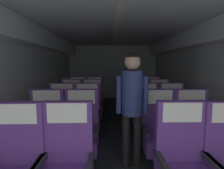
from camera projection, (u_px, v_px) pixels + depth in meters
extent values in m
cube|color=#23282D|center=(116.00, 131.00, 3.75)|extent=(3.84, 7.63, 0.02)
cube|color=silver|center=(28.00, 80.00, 3.58)|extent=(0.08, 7.23, 2.20)
cube|color=silver|center=(203.00, 80.00, 3.65)|extent=(0.08, 7.23, 2.20)
cube|color=silver|center=(117.00, 26.00, 3.48)|extent=(3.72, 7.23, 0.06)
cube|color=#B6BBBB|center=(113.00, 72.00, 7.23)|extent=(3.72, 0.06, 2.20)
cube|color=silver|center=(36.00, 37.00, 3.48)|extent=(0.31, 6.94, 0.36)
cube|color=silver|center=(196.00, 37.00, 3.54)|extent=(0.31, 6.94, 0.36)
cube|color=white|center=(117.00, 28.00, 3.49)|extent=(0.12, 6.51, 0.02)
cylinder|color=white|center=(201.00, 78.00, 3.64)|extent=(0.01, 0.26, 0.26)
cylinder|color=white|center=(178.00, 74.00, 4.84)|extent=(0.01, 0.26, 0.26)
cylinder|color=white|center=(165.00, 72.00, 6.04)|extent=(0.01, 0.26, 0.26)
cube|color=#5B3384|center=(20.00, 133.00, 1.77)|extent=(0.49, 0.09, 0.64)
cube|color=#28282D|center=(36.00, 165.00, 1.60)|extent=(0.05, 0.42, 0.06)
cube|color=silver|center=(16.00, 114.00, 1.69)|extent=(0.40, 0.01, 0.20)
cube|color=#5B3384|center=(69.00, 132.00, 1.80)|extent=(0.49, 0.09, 0.64)
cube|color=#28282D|center=(90.00, 163.00, 1.63)|extent=(0.05, 0.42, 0.06)
cube|color=#28282D|center=(39.00, 164.00, 1.62)|extent=(0.05, 0.42, 0.06)
cube|color=silver|center=(67.00, 113.00, 1.73)|extent=(0.40, 0.01, 0.20)
cube|color=#28282D|center=(215.00, 163.00, 1.63)|extent=(0.05, 0.42, 0.06)
cube|color=#5B3384|center=(180.00, 131.00, 1.82)|extent=(0.49, 0.09, 0.64)
cube|color=#28282D|center=(212.00, 162.00, 1.65)|extent=(0.05, 0.42, 0.06)
cube|color=#28282D|center=(162.00, 163.00, 1.64)|extent=(0.05, 0.42, 0.06)
cube|color=silver|center=(182.00, 113.00, 1.75)|extent=(0.40, 0.01, 0.20)
cube|color=#38383D|center=(45.00, 157.00, 2.49)|extent=(0.18, 0.18, 0.21)
cube|color=#5B3384|center=(45.00, 143.00, 2.47)|extent=(0.49, 0.50, 0.21)
cube|color=#5B3384|center=(48.00, 110.00, 2.62)|extent=(0.49, 0.09, 0.64)
cube|color=#28282D|center=(61.00, 130.00, 2.45)|extent=(0.05, 0.42, 0.06)
cube|color=#28282D|center=(27.00, 130.00, 2.44)|extent=(0.05, 0.42, 0.06)
cube|color=silver|center=(46.00, 97.00, 2.55)|extent=(0.40, 0.01, 0.20)
cube|color=#38383D|center=(81.00, 157.00, 2.51)|extent=(0.18, 0.18, 0.21)
cube|color=#5B3384|center=(81.00, 143.00, 2.48)|extent=(0.49, 0.50, 0.21)
cube|color=#5B3384|center=(82.00, 110.00, 2.63)|extent=(0.49, 0.09, 0.64)
cube|color=#28282D|center=(97.00, 130.00, 2.46)|extent=(0.05, 0.42, 0.06)
cube|color=#28282D|center=(63.00, 130.00, 2.45)|extent=(0.05, 0.42, 0.06)
cube|color=silver|center=(81.00, 97.00, 2.56)|extent=(0.40, 0.01, 0.20)
cube|color=#38383D|center=(194.00, 157.00, 2.51)|extent=(0.18, 0.18, 0.21)
cube|color=#5B3384|center=(195.00, 143.00, 2.48)|extent=(0.49, 0.50, 0.21)
cube|color=#5B3384|center=(190.00, 110.00, 2.64)|extent=(0.49, 0.09, 0.64)
cube|color=#28282D|center=(212.00, 130.00, 2.46)|extent=(0.05, 0.42, 0.06)
cube|color=#28282D|center=(179.00, 130.00, 2.46)|extent=(0.05, 0.42, 0.06)
cube|color=silver|center=(192.00, 97.00, 2.56)|extent=(0.40, 0.01, 0.20)
cube|color=#38383D|center=(160.00, 157.00, 2.51)|extent=(0.18, 0.18, 0.21)
cube|color=#5B3384|center=(161.00, 143.00, 2.49)|extent=(0.49, 0.50, 0.21)
cube|color=#5B3384|center=(158.00, 110.00, 2.64)|extent=(0.49, 0.09, 0.64)
cube|color=#28282D|center=(178.00, 129.00, 2.47)|extent=(0.05, 0.42, 0.06)
cube|color=#28282D|center=(144.00, 130.00, 2.46)|extent=(0.05, 0.42, 0.06)
cube|color=silver|center=(159.00, 97.00, 2.57)|extent=(0.40, 0.01, 0.20)
cube|color=#38383D|center=(61.00, 135.00, 3.30)|extent=(0.18, 0.18, 0.21)
cube|color=#753D8E|center=(61.00, 124.00, 3.27)|extent=(0.49, 0.50, 0.21)
cube|color=#753D8E|center=(63.00, 99.00, 3.42)|extent=(0.49, 0.09, 0.64)
cube|color=#28282D|center=(73.00, 114.00, 3.25)|extent=(0.05, 0.42, 0.06)
cube|color=#28282D|center=(48.00, 114.00, 3.24)|extent=(0.05, 0.42, 0.06)
cube|color=silver|center=(62.00, 89.00, 3.35)|extent=(0.40, 0.01, 0.20)
cube|color=#38383D|center=(87.00, 134.00, 3.31)|extent=(0.18, 0.18, 0.21)
cube|color=#753D8E|center=(87.00, 124.00, 3.28)|extent=(0.49, 0.50, 0.21)
cube|color=#753D8E|center=(88.00, 99.00, 3.43)|extent=(0.49, 0.09, 0.64)
cube|color=#28282D|center=(99.00, 113.00, 3.26)|extent=(0.05, 0.42, 0.06)
cube|color=#28282D|center=(74.00, 114.00, 3.25)|extent=(0.05, 0.42, 0.06)
cube|color=silver|center=(87.00, 89.00, 3.36)|extent=(0.40, 0.01, 0.20)
cube|color=#38383D|center=(173.00, 133.00, 3.36)|extent=(0.18, 0.18, 0.21)
cube|color=#753D8E|center=(173.00, 123.00, 3.33)|extent=(0.49, 0.50, 0.21)
cube|color=#753D8E|center=(170.00, 99.00, 3.48)|extent=(0.49, 0.09, 0.64)
cube|color=#28282D|center=(186.00, 113.00, 3.31)|extent=(0.05, 0.42, 0.06)
cube|color=#28282D|center=(161.00, 113.00, 3.30)|extent=(0.05, 0.42, 0.06)
cube|color=silver|center=(172.00, 89.00, 3.41)|extent=(0.40, 0.01, 0.20)
cube|color=#38383D|center=(147.00, 134.00, 3.34)|extent=(0.18, 0.18, 0.21)
cube|color=#753D8E|center=(147.00, 123.00, 3.32)|extent=(0.49, 0.50, 0.21)
cube|color=#753D8E|center=(145.00, 99.00, 3.47)|extent=(0.49, 0.09, 0.64)
cube|color=#28282D|center=(160.00, 113.00, 3.30)|extent=(0.05, 0.42, 0.06)
cube|color=#28282D|center=(135.00, 113.00, 3.29)|extent=(0.05, 0.42, 0.06)
cube|color=silver|center=(146.00, 89.00, 3.40)|extent=(0.40, 0.01, 0.20)
cube|color=#38383D|center=(71.00, 120.00, 4.15)|extent=(0.18, 0.18, 0.21)
cube|color=#753D8E|center=(71.00, 111.00, 4.13)|extent=(0.49, 0.50, 0.21)
cube|color=#753D8E|center=(72.00, 92.00, 4.28)|extent=(0.49, 0.09, 0.64)
cube|color=#28282D|center=(81.00, 103.00, 4.11)|extent=(0.05, 0.42, 0.06)
cube|color=#28282D|center=(61.00, 103.00, 4.10)|extent=(0.05, 0.42, 0.06)
cube|color=silver|center=(72.00, 84.00, 4.21)|extent=(0.40, 0.01, 0.20)
cube|color=#38383D|center=(92.00, 120.00, 4.14)|extent=(0.18, 0.18, 0.21)
cube|color=#753D8E|center=(92.00, 111.00, 4.11)|extent=(0.49, 0.50, 0.21)
cube|color=#753D8E|center=(92.00, 92.00, 4.26)|extent=(0.49, 0.09, 0.64)
cube|color=#28282D|center=(102.00, 103.00, 4.09)|extent=(0.05, 0.42, 0.06)
cube|color=#28282D|center=(82.00, 103.00, 4.08)|extent=(0.05, 0.42, 0.06)
cube|color=silver|center=(92.00, 84.00, 4.19)|extent=(0.40, 0.01, 0.20)
cube|color=#38383D|center=(160.00, 120.00, 4.17)|extent=(0.18, 0.18, 0.21)
cube|color=#753D8E|center=(160.00, 111.00, 4.15)|extent=(0.49, 0.50, 0.21)
cube|color=#753D8E|center=(158.00, 92.00, 4.30)|extent=(0.49, 0.09, 0.64)
cube|color=#28282D|center=(170.00, 103.00, 4.13)|extent=(0.05, 0.42, 0.06)
cube|color=#28282D|center=(150.00, 103.00, 4.12)|extent=(0.05, 0.42, 0.06)
cube|color=silver|center=(159.00, 84.00, 4.23)|extent=(0.40, 0.01, 0.20)
cube|color=#38383D|center=(139.00, 120.00, 4.18)|extent=(0.18, 0.18, 0.21)
cube|color=#753D8E|center=(140.00, 111.00, 4.15)|extent=(0.49, 0.50, 0.21)
cube|color=#753D8E|center=(138.00, 92.00, 4.31)|extent=(0.49, 0.09, 0.64)
cube|color=#28282D|center=(150.00, 103.00, 4.13)|extent=(0.05, 0.42, 0.06)
cube|color=#28282D|center=(130.00, 103.00, 4.13)|extent=(0.05, 0.42, 0.06)
cube|color=silver|center=(139.00, 84.00, 4.23)|extent=(0.40, 0.01, 0.20)
cube|color=#38383D|center=(77.00, 111.00, 4.98)|extent=(0.18, 0.18, 0.21)
cube|color=#753D8E|center=(77.00, 103.00, 4.95)|extent=(0.49, 0.50, 0.21)
cube|color=#753D8E|center=(78.00, 88.00, 5.10)|extent=(0.49, 0.09, 0.64)
cube|color=#28282D|center=(85.00, 96.00, 4.93)|extent=(0.05, 0.42, 0.06)
cube|color=#28282D|center=(69.00, 97.00, 4.92)|extent=(0.05, 0.42, 0.06)
cube|color=silver|center=(78.00, 81.00, 5.03)|extent=(0.40, 0.01, 0.20)
cube|color=#38383D|center=(95.00, 111.00, 4.98)|extent=(0.18, 0.18, 0.21)
cube|color=#753D8E|center=(94.00, 103.00, 4.96)|extent=(0.49, 0.50, 0.21)
cube|color=#753D8E|center=(95.00, 87.00, 5.11)|extent=(0.49, 0.09, 0.64)
cube|color=#28282D|center=(103.00, 96.00, 4.94)|extent=(0.05, 0.42, 0.06)
cube|color=#28282D|center=(86.00, 97.00, 4.93)|extent=(0.05, 0.42, 0.06)
cube|color=silver|center=(95.00, 81.00, 5.03)|extent=(0.40, 0.01, 0.20)
cube|color=#38383D|center=(152.00, 110.00, 5.02)|extent=(0.18, 0.18, 0.21)
cube|color=#753D8E|center=(152.00, 103.00, 4.99)|extent=(0.49, 0.50, 0.21)
cube|color=#753D8E|center=(151.00, 87.00, 5.14)|extent=(0.49, 0.09, 0.64)
cube|color=#28282D|center=(160.00, 96.00, 4.97)|extent=(0.05, 0.42, 0.06)
cube|color=#28282D|center=(144.00, 96.00, 4.96)|extent=(0.05, 0.42, 0.06)
cube|color=silver|center=(151.00, 80.00, 5.07)|extent=(0.40, 0.01, 0.20)
cube|color=#38383D|center=(135.00, 110.00, 5.00)|extent=(0.18, 0.18, 0.21)
cube|color=#753D8E|center=(135.00, 103.00, 4.97)|extent=(0.49, 0.50, 0.21)
cube|color=#753D8E|center=(134.00, 87.00, 5.12)|extent=(0.49, 0.09, 0.64)
cube|color=#28282D|center=(143.00, 96.00, 4.95)|extent=(0.05, 0.42, 0.06)
cube|color=#28282D|center=(127.00, 96.00, 4.94)|extent=(0.05, 0.42, 0.06)
cube|color=silver|center=(134.00, 81.00, 5.05)|extent=(0.40, 0.01, 0.20)
cylinder|color=black|center=(126.00, 141.00, 2.42)|extent=(0.11, 0.11, 0.76)
cylinder|color=black|center=(137.00, 140.00, 2.42)|extent=(0.11, 0.11, 0.76)
cylinder|color=navy|center=(132.00, 93.00, 2.34)|extent=(0.28, 0.28, 0.59)
cylinder|color=navy|center=(119.00, 95.00, 2.34)|extent=(0.07, 0.07, 0.50)
cylinder|color=navy|center=(145.00, 95.00, 2.35)|extent=(0.07, 0.07, 0.50)
sphere|color=tan|center=(133.00, 62.00, 2.29)|extent=(0.21, 0.21, 0.21)
sphere|color=black|center=(133.00, 59.00, 2.29)|extent=(0.18, 0.18, 0.18)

